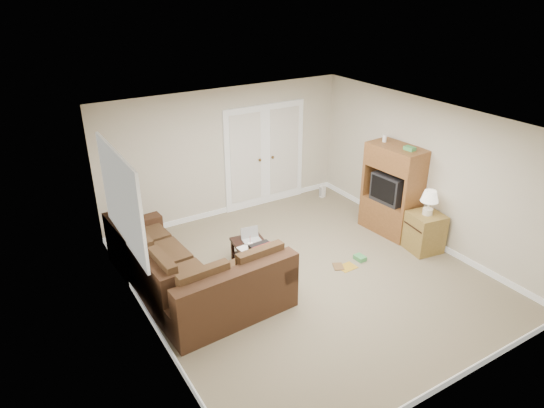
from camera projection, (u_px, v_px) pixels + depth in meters
floor at (306, 276)px, 7.72m from camera, size 5.50×5.50×0.00m
ceiling at (312, 123)px, 6.66m from camera, size 5.00×5.50×0.02m
wall_left at (144, 250)px, 6.01m from camera, size 0.02×5.50×2.50m
wall_right at (427, 173)px, 8.37m from camera, size 0.02×5.50×2.50m
wall_back at (226, 153)px, 9.31m from camera, size 5.00×0.02×2.50m
wall_front at (461, 301)px, 5.07m from camera, size 5.00×0.02×2.50m
baseboards at (306, 273)px, 7.70m from camera, size 5.00×5.50×0.10m
french_doors at (265, 156)px, 9.78m from camera, size 1.80×0.05×2.13m
window_left at (122, 199)px, 6.67m from camera, size 0.05×1.92×1.42m
sectional_sofa at (188, 276)px, 7.10m from camera, size 2.05×2.87×0.87m
coffee_table at (255, 259)px, 7.76m from camera, size 0.66×1.09×0.70m
tv_armoire at (393, 189)px, 8.76m from camera, size 0.65×1.07×1.77m
side_cabinet at (425, 229)px, 8.30m from camera, size 0.60×0.60×1.12m
space_heater at (322, 191)px, 10.43m from camera, size 0.12×0.11×0.27m
floor_magazine at (347, 267)px, 7.95m from camera, size 0.30×0.24×0.01m
floor_greenbox at (360, 258)px, 8.14m from camera, size 0.15×0.20×0.08m
floor_book at (333, 267)px, 7.94m from camera, size 0.24×0.27×0.02m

